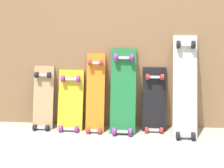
{
  "coord_description": "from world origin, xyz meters",
  "views": [
    {
      "loc": [
        0.2,
        -2.55,
        0.99
      ],
      "look_at": [
        0.0,
        -0.07,
        0.44
      ],
      "focal_mm": 45.1,
      "sensor_mm": 36.0,
      "label": 1
    }
  ],
  "objects_px": {
    "skateboard_natural": "(43,101)",
    "skateboard_yellow": "(70,104)",
    "skateboard_black": "(154,103)",
    "skateboard_orange": "(95,97)",
    "skateboard_green": "(123,94)",
    "skateboard_white": "(185,90)"
  },
  "relations": [
    {
      "from": "skateboard_yellow",
      "to": "skateboard_black",
      "type": "bearing_deg",
      "value": 1.89
    },
    {
      "from": "skateboard_orange",
      "to": "skateboard_black",
      "type": "bearing_deg",
      "value": 3.44
    },
    {
      "from": "skateboard_natural",
      "to": "skateboard_orange",
      "type": "height_order",
      "value": "skateboard_orange"
    },
    {
      "from": "skateboard_yellow",
      "to": "skateboard_black",
      "type": "height_order",
      "value": "skateboard_black"
    },
    {
      "from": "skateboard_natural",
      "to": "skateboard_black",
      "type": "distance_m",
      "value": 1.04
    },
    {
      "from": "skateboard_natural",
      "to": "skateboard_orange",
      "type": "distance_m",
      "value": 0.51
    },
    {
      "from": "skateboard_natural",
      "to": "skateboard_black",
      "type": "height_order",
      "value": "same"
    },
    {
      "from": "skateboard_orange",
      "to": "skateboard_yellow",
      "type": "bearing_deg",
      "value": 178.35
    },
    {
      "from": "skateboard_natural",
      "to": "skateboard_yellow",
      "type": "distance_m",
      "value": 0.26
    },
    {
      "from": "skateboard_natural",
      "to": "skateboard_orange",
      "type": "bearing_deg",
      "value": -2.02
    },
    {
      "from": "skateboard_yellow",
      "to": "skateboard_orange",
      "type": "relative_size",
      "value": 0.8
    },
    {
      "from": "skateboard_natural",
      "to": "skateboard_yellow",
      "type": "xyz_separation_m",
      "value": [
        0.26,
        -0.01,
        -0.02
      ]
    },
    {
      "from": "skateboard_white",
      "to": "skateboard_yellow",
      "type": "bearing_deg",
      "value": 177.51
    },
    {
      "from": "skateboard_black",
      "to": "skateboard_white",
      "type": "distance_m",
      "value": 0.31
    },
    {
      "from": "skateboard_orange",
      "to": "skateboard_white",
      "type": "xyz_separation_m",
      "value": [
        0.8,
        -0.04,
        0.09
      ]
    },
    {
      "from": "skateboard_white",
      "to": "skateboard_black",
      "type": "bearing_deg",
      "value": 164.79
    },
    {
      "from": "skateboard_yellow",
      "to": "skateboard_green",
      "type": "distance_m",
      "value": 0.51
    },
    {
      "from": "skateboard_orange",
      "to": "skateboard_white",
      "type": "relative_size",
      "value": 0.83
    },
    {
      "from": "skateboard_orange",
      "to": "skateboard_green",
      "type": "xyz_separation_m",
      "value": [
        0.26,
        -0.01,
        0.03
      ]
    },
    {
      "from": "skateboard_yellow",
      "to": "skateboard_orange",
      "type": "xyz_separation_m",
      "value": [
        0.24,
        -0.01,
        0.08
      ]
    },
    {
      "from": "skateboard_green",
      "to": "skateboard_black",
      "type": "height_order",
      "value": "skateboard_green"
    },
    {
      "from": "skateboard_orange",
      "to": "skateboard_black",
      "type": "height_order",
      "value": "skateboard_orange"
    }
  ]
}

